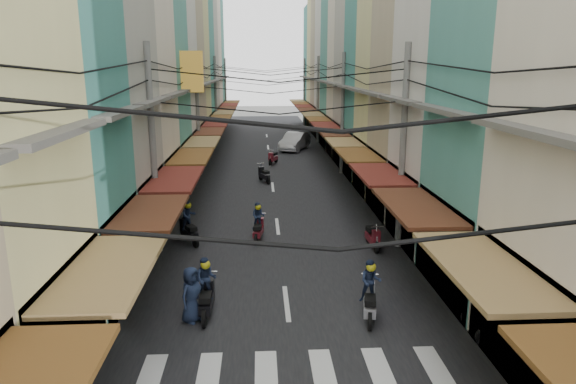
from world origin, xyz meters
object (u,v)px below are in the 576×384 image
object	(u,v)px
white_car	(295,150)
bicycle	(456,255)
traffic_sign	(493,246)
market_umbrella	(512,247)

from	to	relation	value
white_car	bicycle	xyz separation A→B (m)	(4.63, -26.40, 0.00)
bicycle	traffic_sign	world-z (taller)	traffic_sign
traffic_sign	bicycle	bearing A→B (deg)	78.63
white_car	market_umbrella	xyz separation A→B (m)	(4.04, -31.75, 2.28)
white_car	traffic_sign	distance (m)	31.77
bicycle	traffic_sign	size ratio (longest dim) A/B	0.55
white_car	market_umbrella	distance (m)	32.09
bicycle	traffic_sign	xyz separation A→B (m)	(-1.02, -5.09, 2.22)
white_car	bicycle	bearing A→B (deg)	-58.82
white_car	traffic_sign	size ratio (longest dim) A/B	1.81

